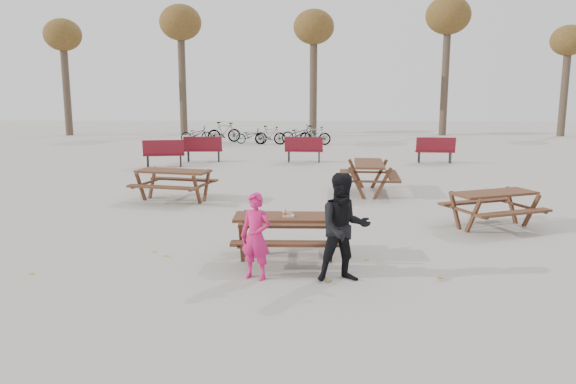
{
  "coord_description": "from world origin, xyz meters",
  "views": [
    {
      "loc": [
        0.22,
        -9.36,
        2.95
      ],
      "look_at": [
        0.0,
        1.0,
        1.0
      ],
      "focal_mm": 35.0,
      "sensor_mm": 36.0,
      "label": 1
    }
  ],
  "objects_px": {
    "child": "(256,236)",
    "main_picnic_table": "(287,226)",
    "soda_bottle": "(284,213)",
    "picnic_table_east": "(493,210)",
    "adult": "(344,228)",
    "food_tray": "(289,216)",
    "picnic_table_north": "(174,186)",
    "picnic_table_far": "(369,178)"
  },
  "relations": [
    {
      "from": "picnic_table_east",
      "to": "picnic_table_north",
      "type": "distance_m",
      "value": 7.86
    },
    {
      "from": "adult",
      "to": "picnic_table_far",
      "type": "height_order",
      "value": "adult"
    },
    {
      "from": "food_tray",
      "to": "child",
      "type": "distance_m",
      "value": 1.05
    },
    {
      "from": "picnic_table_far",
      "to": "child",
      "type": "bearing_deg",
      "value": 164.77
    },
    {
      "from": "child",
      "to": "picnic_table_east",
      "type": "distance_m",
      "value": 5.82
    },
    {
      "from": "picnic_table_far",
      "to": "main_picnic_table",
      "type": "bearing_deg",
      "value": 165.53
    },
    {
      "from": "soda_bottle",
      "to": "picnic_table_far",
      "type": "xyz_separation_m",
      "value": [
        2.19,
        6.28,
        -0.41
      ]
    },
    {
      "from": "soda_bottle",
      "to": "adult",
      "type": "relative_size",
      "value": 0.1
    },
    {
      "from": "child",
      "to": "picnic_table_far",
      "type": "height_order",
      "value": "child"
    },
    {
      "from": "food_tray",
      "to": "picnic_table_north",
      "type": "bearing_deg",
      "value": 121.46
    },
    {
      "from": "picnic_table_east",
      "to": "picnic_table_far",
      "type": "height_order",
      "value": "picnic_table_far"
    },
    {
      "from": "soda_bottle",
      "to": "adult",
      "type": "distance_m",
      "value": 1.36
    },
    {
      "from": "picnic_table_east",
      "to": "picnic_table_north",
      "type": "relative_size",
      "value": 0.95
    },
    {
      "from": "adult",
      "to": "picnic_table_far",
      "type": "distance_m",
      "value": 7.38
    },
    {
      "from": "soda_bottle",
      "to": "adult",
      "type": "bearing_deg",
      "value": -46.68
    },
    {
      "from": "soda_bottle",
      "to": "adult",
      "type": "height_order",
      "value": "adult"
    },
    {
      "from": "child",
      "to": "adult",
      "type": "bearing_deg",
      "value": 18.25
    },
    {
      "from": "food_tray",
      "to": "picnic_table_east",
      "type": "xyz_separation_m",
      "value": [
        4.28,
        2.39,
        -0.41
      ]
    },
    {
      "from": "soda_bottle",
      "to": "picnic_table_far",
      "type": "distance_m",
      "value": 6.66
    },
    {
      "from": "child",
      "to": "soda_bottle",
      "type": "bearing_deg",
      "value": 87.06
    },
    {
      "from": "food_tray",
      "to": "soda_bottle",
      "type": "distance_m",
      "value": 0.09
    },
    {
      "from": "soda_bottle",
      "to": "child",
      "type": "bearing_deg",
      "value": -114.82
    },
    {
      "from": "soda_bottle",
      "to": "picnic_table_north",
      "type": "relative_size",
      "value": 0.09
    },
    {
      "from": "adult",
      "to": "picnic_table_east",
      "type": "height_order",
      "value": "adult"
    },
    {
      "from": "soda_bottle",
      "to": "picnic_table_east",
      "type": "relative_size",
      "value": 0.1
    },
    {
      "from": "adult",
      "to": "picnic_table_east",
      "type": "bearing_deg",
      "value": 34.73
    },
    {
      "from": "food_tray",
      "to": "soda_bottle",
      "type": "bearing_deg",
      "value": -166.92
    },
    {
      "from": "picnic_table_north",
      "to": "picnic_table_far",
      "type": "relative_size",
      "value": 0.93
    },
    {
      "from": "food_tray",
      "to": "picnic_table_north",
      "type": "height_order",
      "value": "picnic_table_north"
    },
    {
      "from": "picnic_table_north",
      "to": "child",
      "type": "bearing_deg",
      "value": -52.95
    },
    {
      "from": "adult",
      "to": "main_picnic_table",
      "type": "bearing_deg",
      "value": 119.49
    },
    {
      "from": "soda_bottle",
      "to": "picnic_table_east",
      "type": "height_order",
      "value": "soda_bottle"
    },
    {
      "from": "child",
      "to": "picnic_table_east",
      "type": "bearing_deg",
      "value": 56.66
    },
    {
      "from": "soda_bottle",
      "to": "picnic_table_far",
      "type": "bearing_deg",
      "value": 70.8
    },
    {
      "from": "main_picnic_table",
      "to": "child",
      "type": "distance_m",
      "value": 1.1
    },
    {
      "from": "food_tray",
      "to": "picnic_table_north",
      "type": "xyz_separation_m",
      "value": [
        -3.11,
        5.08,
        -0.39
      ]
    },
    {
      "from": "picnic_table_north",
      "to": "picnic_table_east",
      "type": "bearing_deg",
      "value": -6.49
    },
    {
      "from": "food_tray",
      "to": "picnic_table_north",
      "type": "relative_size",
      "value": 0.1
    },
    {
      "from": "child",
      "to": "main_picnic_table",
      "type": "bearing_deg",
      "value": 87.37
    },
    {
      "from": "child",
      "to": "adult",
      "type": "xyz_separation_m",
      "value": [
        1.35,
        -0.09,
        0.16
      ]
    },
    {
      "from": "picnic_table_east",
      "to": "picnic_table_far",
      "type": "relative_size",
      "value": 0.88
    },
    {
      "from": "food_tray",
      "to": "picnic_table_north",
      "type": "distance_m",
      "value": 5.96
    }
  ]
}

